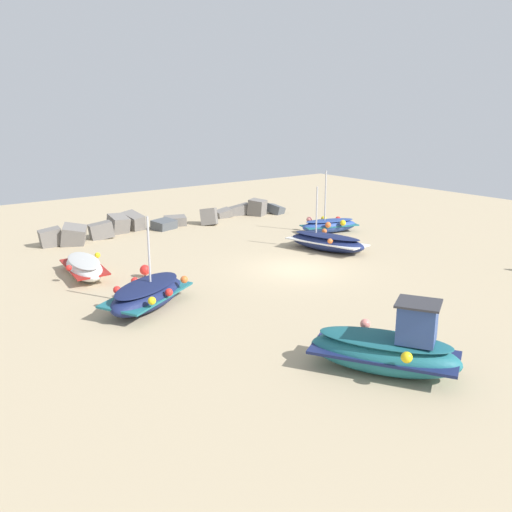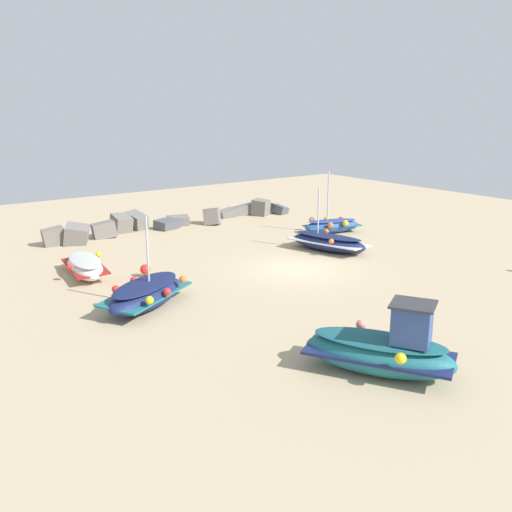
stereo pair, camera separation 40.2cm
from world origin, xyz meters
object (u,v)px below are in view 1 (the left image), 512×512
fishing_boat_0 (327,242)px  fishing_boat_4 (148,294)px  fishing_boat_1 (388,349)px  mooring_buoy_0 (145,270)px  fishing_boat_3 (329,225)px  fishing_boat_2 (84,267)px

fishing_boat_0 → fishing_boat_4: size_ratio=1.03×
fishing_boat_1 → mooring_buoy_0: bearing=155.5°
fishing_boat_1 → fishing_boat_3: fishing_boat_3 is taller
fishing_boat_3 → mooring_buoy_0: bearing=-155.6°
fishing_boat_3 → fishing_boat_0: bearing=-118.8°
fishing_boat_0 → fishing_boat_3: 4.29m
fishing_boat_1 → fishing_boat_4: size_ratio=1.02×
fishing_boat_3 → fishing_boat_4: bearing=-143.0°
fishing_boat_2 → fishing_boat_3: size_ratio=1.08×
fishing_boat_0 → fishing_boat_1: fishing_boat_0 is taller
fishing_boat_3 → fishing_boat_4: (-14.19, -5.15, 0.09)m
fishing_boat_1 → fishing_boat_3: (11.33, 13.93, -0.27)m
fishing_boat_3 → mooring_buoy_0: 12.63m
fishing_boat_1 → mooring_buoy_0: fishing_boat_1 is taller
fishing_boat_0 → fishing_boat_2: bearing=-120.1°
fishing_boat_1 → fishing_boat_2: fishing_boat_1 is taller
fishing_boat_0 → fishing_boat_3: size_ratio=1.24×
fishing_boat_4 → fishing_boat_2: bearing=-116.7°
fishing_boat_0 → fishing_boat_1: (-8.25, -10.94, 0.24)m
mooring_buoy_0 → fishing_boat_3: bearing=7.4°
fishing_boat_1 → fishing_boat_3: size_ratio=1.23×
fishing_boat_0 → fishing_boat_1: 13.71m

